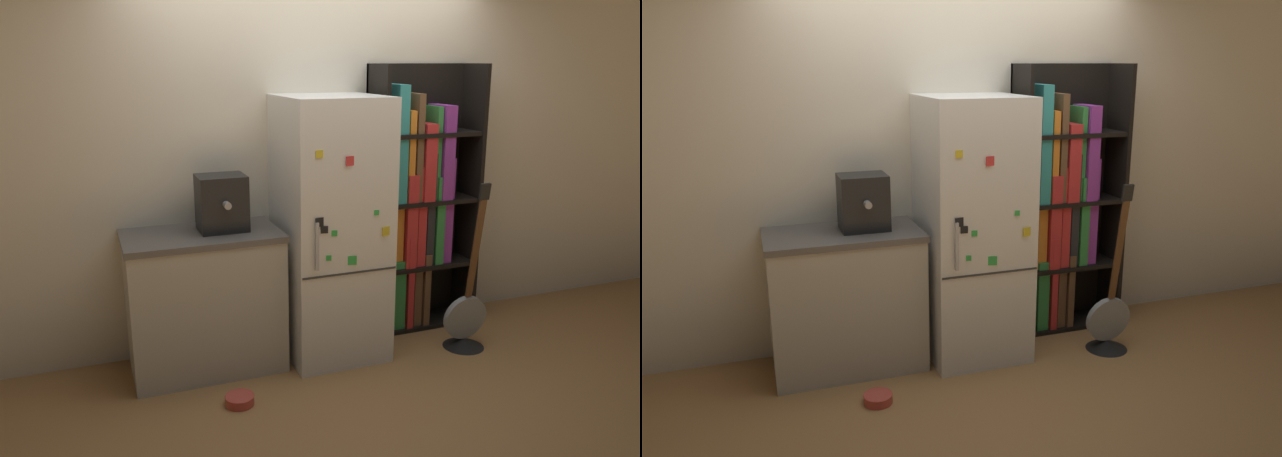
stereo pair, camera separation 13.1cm
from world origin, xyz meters
TOP-DOWN VIEW (x-y plane):
  - ground_plane at (0.00, 0.00)m, footprint 16.00×16.00m
  - wall_back at (0.00, 0.47)m, footprint 8.00×0.05m
  - refrigerator at (-0.00, 0.12)m, footprint 0.65×0.69m
  - bookshelf at (0.74, 0.31)m, footprint 0.80×0.32m
  - kitchen_counter at (-0.85, 0.17)m, footprint 0.98×0.57m
  - espresso_machine at (-0.71, 0.19)m, footprint 0.30×0.31m
  - guitar at (0.90, -0.19)m, footprint 0.32×0.29m
  - pet_bowl at (-0.77, -0.37)m, footprint 0.17×0.17m

SIDE VIEW (x-z plane):
  - ground_plane at x=0.00m, z-range 0.00..0.00m
  - pet_bowl at x=-0.77m, z-range 0.00..0.06m
  - guitar at x=0.90m, z-range -0.43..0.77m
  - kitchen_counter at x=-0.85m, z-range 0.00..0.92m
  - refrigerator at x=0.00m, z-range 0.00..1.74m
  - bookshelf at x=0.74m, z-range -0.05..1.88m
  - espresso_machine at x=-0.71m, z-range 0.92..1.27m
  - wall_back at x=0.00m, z-range 0.00..2.60m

